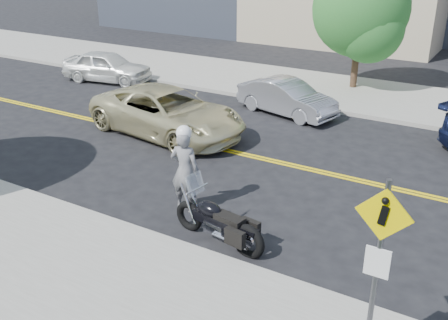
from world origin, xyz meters
name	(u,v)px	position (x,y,z in m)	size (l,w,h in m)	color
ground_plane	(284,164)	(0.00, 0.00, 0.00)	(120.00, 120.00, 0.00)	black
sidewalk_near	(101,313)	(0.00, -7.50, 0.07)	(60.00, 5.00, 0.15)	#9E9B91
sidewalk_far	(363,96)	(0.00, 7.50, 0.07)	(60.00, 5.00, 0.15)	#9E9B91
pedestrian_sign	(378,258)	(4.20, -6.31, 1.96)	(0.78, 0.08, 3.00)	#4C4C51
motorcyclist	(185,168)	(-0.92, -3.58, 1.04)	(0.78, 0.58, 2.10)	silver
motorcycle	(218,213)	(0.50, -4.44, 0.69)	(2.28, 0.69, 1.39)	black
suv	(167,112)	(-4.25, 0.24, 0.75)	(2.48, 5.38, 1.49)	beige
parked_car_white	(107,66)	(-10.41, 4.20, 0.66)	(1.57, 3.90, 1.33)	white
parked_car_silver	(287,98)	(-1.79, 4.07, 0.62)	(1.31, 3.76, 1.24)	#A5A7AD
tree_far_a	(361,9)	(-0.70, 8.31, 3.27)	(3.78, 3.78, 5.17)	#382619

